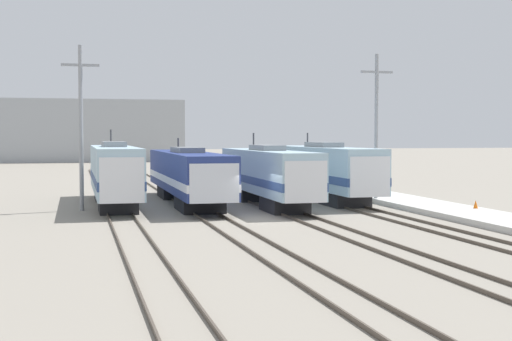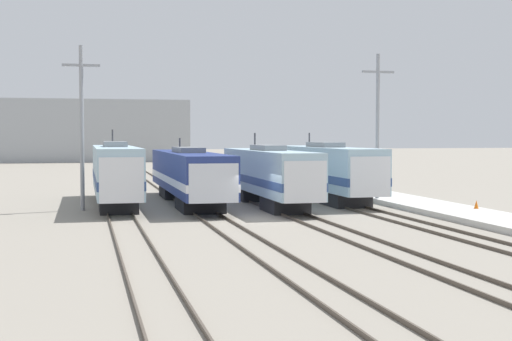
{
  "view_description": "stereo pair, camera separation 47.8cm",
  "coord_description": "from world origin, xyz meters",
  "px_view_note": "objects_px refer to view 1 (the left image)",
  "views": [
    {
      "loc": [
        -10.02,
        -39.22,
        4.75
      ],
      "look_at": [
        0.58,
        2.51,
        2.62
      ],
      "focal_mm": 50.0,
      "sensor_mm": 36.0,
      "label": 1
    },
    {
      "loc": [
        -9.56,
        -39.33,
        4.75
      ],
      "look_at": [
        0.58,
        2.51,
        2.62
      ],
      "focal_mm": 50.0,
      "sensor_mm": 36.0,
      "label": 2
    }
  ],
  "objects_px": {
    "locomotive_center_left": "(188,175)",
    "locomotive_far_right": "(326,171)",
    "locomotive_center_right": "(269,175)",
    "catenary_tower_right": "(376,124)",
    "catenary_tower_left": "(81,123)",
    "locomotive_far_left": "(114,173)",
    "traffic_cone": "(476,204)"
  },
  "relations": [
    {
      "from": "locomotive_far_right",
      "to": "catenary_tower_left",
      "type": "bearing_deg",
      "value": -172.29
    },
    {
      "from": "locomotive_far_right",
      "to": "catenary_tower_left",
      "type": "relative_size",
      "value": 1.63
    },
    {
      "from": "locomotive_far_left",
      "to": "locomotive_center_left",
      "type": "height_order",
      "value": "locomotive_far_left"
    },
    {
      "from": "locomotive_center_right",
      "to": "catenary_tower_right",
      "type": "relative_size",
      "value": 1.62
    },
    {
      "from": "catenary_tower_left",
      "to": "catenary_tower_right",
      "type": "relative_size",
      "value": 1.0
    },
    {
      "from": "traffic_cone",
      "to": "locomotive_center_left",
      "type": "bearing_deg",
      "value": 146.98
    },
    {
      "from": "traffic_cone",
      "to": "locomotive_far_right",
      "type": "bearing_deg",
      "value": 119.75
    },
    {
      "from": "locomotive_center_left",
      "to": "traffic_cone",
      "type": "relative_size",
      "value": 40.15
    },
    {
      "from": "locomotive_center_left",
      "to": "traffic_cone",
      "type": "bearing_deg",
      "value": -33.02
    },
    {
      "from": "catenary_tower_right",
      "to": "traffic_cone",
      "type": "distance_m",
      "value": 9.8
    },
    {
      "from": "locomotive_far_right",
      "to": "catenary_tower_left",
      "type": "height_order",
      "value": "catenary_tower_left"
    },
    {
      "from": "catenary_tower_right",
      "to": "locomotive_center_left",
      "type": "bearing_deg",
      "value": 169.47
    },
    {
      "from": "locomotive_center_right",
      "to": "catenary_tower_right",
      "type": "height_order",
      "value": "catenary_tower_right"
    },
    {
      "from": "locomotive_far_left",
      "to": "locomotive_center_right",
      "type": "relative_size",
      "value": 1.02
    },
    {
      "from": "locomotive_center_left",
      "to": "catenary_tower_right",
      "type": "xyz_separation_m",
      "value": [
        12.87,
        -2.39,
        3.48
      ]
    },
    {
      "from": "locomotive_center_left",
      "to": "catenary_tower_left",
      "type": "relative_size",
      "value": 1.93
    },
    {
      "from": "locomotive_center_right",
      "to": "traffic_cone",
      "type": "bearing_deg",
      "value": -34.8
    },
    {
      "from": "locomotive_far_right",
      "to": "traffic_cone",
      "type": "height_order",
      "value": "locomotive_far_right"
    },
    {
      "from": "locomotive_center_left",
      "to": "locomotive_far_right",
      "type": "bearing_deg",
      "value": -0.39
    },
    {
      "from": "locomotive_far_left",
      "to": "locomotive_center_right",
      "type": "height_order",
      "value": "locomotive_far_left"
    },
    {
      "from": "locomotive_center_right",
      "to": "catenary_tower_left",
      "type": "relative_size",
      "value": 1.62
    },
    {
      "from": "locomotive_far_left",
      "to": "locomotive_center_right",
      "type": "bearing_deg",
      "value": -14.02
    },
    {
      "from": "locomotive_center_left",
      "to": "catenary_tower_right",
      "type": "bearing_deg",
      "value": -10.53
    },
    {
      "from": "locomotive_center_left",
      "to": "catenary_tower_right",
      "type": "distance_m",
      "value": 13.54
    },
    {
      "from": "locomotive_far_left",
      "to": "catenary_tower_right",
      "type": "distance_m",
      "value": 18.3
    },
    {
      "from": "locomotive_center_left",
      "to": "catenary_tower_left",
      "type": "bearing_deg",
      "value": -161.51
    },
    {
      "from": "locomotive_center_left",
      "to": "locomotive_center_right",
      "type": "distance_m",
      "value": 5.72
    },
    {
      "from": "locomotive_center_left",
      "to": "locomotive_center_right",
      "type": "relative_size",
      "value": 1.19
    },
    {
      "from": "locomotive_far_left",
      "to": "locomotive_center_right",
      "type": "distance_m",
      "value": 10.33
    },
    {
      "from": "locomotive_center_left",
      "to": "locomotive_far_right",
      "type": "distance_m",
      "value": 10.02
    },
    {
      "from": "locomotive_far_right",
      "to": "catenary_tower_left",
      "type": "xyz_separation_m",
      "value": [
        -17.17,
        -2.32,
        3.32
      ]
    },
    {
      "from": "catenary_tower_left",
      "to": "traffic_cone",
      "type": "bearing_deg",
      "value": -18.99
    }
  ]
}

